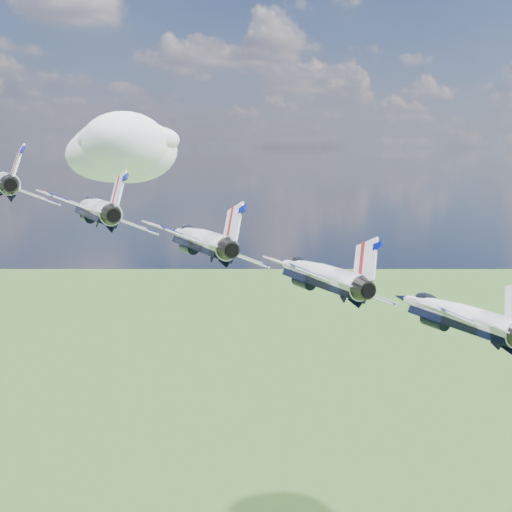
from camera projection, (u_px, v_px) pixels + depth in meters
name	position (u px, v px, depth m)	size (l,w,h in m)	color
cloud_far	(113.00, 150.00, 304.02)	(59.64, 46.86, 23.43)	white
jet_0	(3.00, 181.00, 75.19)	(11.26, 16.67, 4.98)	white
jet_1	(95.00, 209.00, 70.90)	(11.26, 16.67, 4.98)	white
jet_2	(199.00, 239.00, 66.61)	(11.26, 16.67, 4.98)	white
jet_3	(317.00, 274.00, 62.33)	(11.26, 16.67, 4.98)	white
jet_4	(453.00, 314.00, 58.04)	(11.26, 16.67, 4.98)	white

